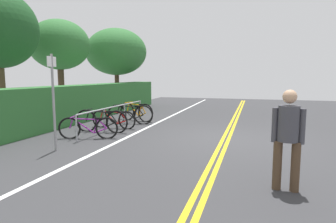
{
  "coord_description": "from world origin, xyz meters",
  "views": [
    {
      "loc": [
        -8.33,
        -0.74,
        1.83
      ],
      "look_at": [
        0.01,
        1.78,
        0.74
      ],
      "focal_mm": 30.55,
      "sensor_mm": 36.0,
      "label": 1
    }
  ],
  "objects_px": {
    "bicycle_4": "(136,112)",
    "bicycle_2": "(113,119)",
    "bicycle_3": "(130,114)",
    "tree_extra": "(116,52)",
    "bike_rack": "(115,111)",
    "pedestrian": "(288,134)",
    "tree_far_right": "(59,45)",
    "bicycle_0": "(88,128)",
    "sign_post_near": "(53,94)",
    "bicycle_1": "(101,121)"
  },
  "relations": [
    {
      "from": "bicycle_2",
      "to": "bicycle_3",
      "type": "height_order",
      "value": "bicycle_3"
    },
    {
      "from": "tree_extra",
      "to": "bicycle_0",
      "type": "bearing_deg",
      "value": -158.6
    },
    {
      "from": "bicycle_3",
      "to": "tree_extra",
      "type": "height_order",
      "value": "tree_extra"
    },
    {
      "from": "bicycle_4",
      "to": "tree_far_right",
      "type": "relative_size",
      "value": 0.38
    },
    {
      "from": "bike_rack",
      "to": "bicycle_2",
      "type": "height_order",
      "value": "bike_rack"
    },
    {
      "from": "bicycle_4",
      "to": "bicycle_3",
      "type": "bearing_deg",
      "value": -174.13
    },
    {
      "from": "tree_extra",
      "to": "sign_post_near",
      "type": "bearing_deg",
      "value": -161.61
    },
    {
      "from": "bicycle_0",
      "to": "tree_extra",
      "type": "distance_m",
      "value": 9.36
    },
    {
      "from": "tree_far_right",
      "to": "sign_post_near",
      "type": "bearing_deg",
      "value": -144.29
    },
    {
      "from": "bicycle_3",
      "to": "bicycle_4",
      "type": "distance_m",
      "value": 0.78
    },
    {
      "from": "bicycle_0",
      "to": "bicycle_3",
      "type": "distance_m",
      "value": 2.75
    },
    {
      "from": "pedestrian",
      "to": "tree_far_right",
      "type": "xyz_separation_m",
      "value": [
        6.79,
        9.31,
        2.32
      ]
    },
    {
      "from": "bicycle_0",
      "to": "bicycle_2",
      "type": "relative_size",
      "value": 0.98
    },
    {
      "from": "bicycle_0",
      "to": "pedestrian",
      "type": "bearing_deg",
      "value": -115.26
    },
    {
      "from": "bike_rack",
      "to": "bicycle_4",
      "type": "distance_m",
      "value": 1.74
    },
    {
      "from": "sign_post_near",
      "to": "pedestrian",
      "type": "bearing_deg",
      "value": -100.98
    },
    {
      "from": "bicycle_0",
      "to": "bicycle_4",
      "type": "bearing_deg",
      "value": -0.14
    },
    {
      "from": "bicycle_1",
      "to": "bicycle_2",
      "type": "xyz_separation_m",
      "value": [
        0.77,
        -0.03,
        -0.05
      ]
    },
    {
      "from": "bike_rack",
      "to": "bicycle_0",
      "type": "relative_size",
      "value": 2.75
    },
    {
      "from": "bike_rack",
      "to": "bicycle_3",
      "type": "relative_size",
      "value": 2.57
    },
    {
      "from": "bike_rack",
      "to": "pedestrian",
      "type": "relative_size",
      "value": 2.87
    },
    {
      "from": "bicycle_4",
      "to": "sign_post_near",
      "type": "height_order",
      "value": "sign_post_near"
    },
    {
      "from": "bike_rack",
      "to": "bicycle_2",
      "type": "relative_size",
      "value": 2.7
    },
    {
      "from": "bicycle_4",
      "to": "bicycle_2",
      "type": "bearing_deg",
      "value": 176.85
    },
    {
      "from": "bicycle_3",
      "to": "sign_post_near",
      "type": "distance_m",
      "value": 4.3
    },
    {
      "from": "bicycle_4",
      "to": "tree_extra",
      "type": "bearing_deg",
      "value": 34.37
    },
    {
      "from": "bicycle_3",
      "to": "bicycle_2",
      "type": "bearing_deg",
      "value": 170.07
    },
    {
      "from": "bicycle_2",
      "to": "tree_far_right",
      "type": "bearing_deg",
      "value": 57.2
    },
    {
      "from": "bicycle_1",
      "to": "bicycle_4",
      "type": "bearing_deg",
      "value": -2.97
    },
    {
      "from": "bicycle_2",
      "to": "bicycle_4",
      "type": "distance_m",
      "value": 1.79
    },
    {
      "from": "bicycle_4",
      "to": "sign_post_near",
      "type": "bearing_deg",
      "value": 179.67
    },
    {
      "from": "pedestrian",
      "to": "tree_far_right",
      "type": "distance_m",
      "value": 11.76
    },
    {
      "from": "bike_rack",
      "to": "bicycle_3",
      "type": "xyz_separation_m",
      "value": [
        0.95,
        -0.14,
        -0.22
      ]
    },
    {
      "from": "bicycle_0",
      "to": "bicycle_3",
      "type": "relative_size",
      "value": 0.93
    },
    {
      "from": "bike_rack",
      "to": "tree_far_right",
      "type": "xyz_separation_m",
      "value": [
        2.57,
        4.13,
        2.66
      ]
    },
    {
      "from": "bicycle_3",
      "to": "sign_post_near",
      "type": "height_order",
      "value": "sign_post_near"
    },
    {
      "from": "bicycle_3",
      "to": "bicycle_4",
      "type": "relative_size",
      "value": 1.08
    },
    {
      "from": "bicycle_2",
      "to": "pedestrian",
      "type": "bearing_deg",
      "value": -128.51
    },
    {
      "from": "tree_far_right",
      "to": "bike_rack",
      "type": "bearing_deg",
      "value": -121.93
    },
    {
      "from": "bicycle_4",
      "to": "bicycle_0",
      "type": "bearing_deg",
      "value": 179.86
    },
    {
      "from": "pedestrian",
      "to": "sign_post_near",
      "type": "relative_size",
      "value": 0.69
    },
    {
      "from": "bike_rack",
      "to": "bicycle_4",
      "type": "relative_size",
      "value": 2.77
    },
    {
      "from": "bicycle_2",
      "to": "sign_post_near",
      "type": "relative_size",
      "value": 0.73
    },
    {
      "from": "pedestrian",
      "to": "tree_extra",
      "type": "distance_m",
      "value": 13.78
    },
    {
      "from": "bicycle_1",
      "to": "bicycle_4",
      "type": "relative_size",
      "value": 1.1
    },
    {
      "from": "bicycle_0",
      "to": "sign_post_near",
      "type": "height_order",
      "value": "sign_post_near"
    },
    {
      "from": "sign_post_near",
      "to": "tree_extra",
      "type": "distance_m",
      "value": 10.38
    },
    {
      "from": "bicycle_0",
      "to": "tree_far_right",
      "type": "height_order",
      "value": "tree_far_right"
    },
    {
      "from": "bicycle_1",
      "to": "bicycle_2",
      "type": "height_order",
      "value": "bicycle_1"
    },
    {
      "from": "bicycle_3",
      "to": "tree_far_right",
      "type": "height_order",
      "value": "tree_far_right"
    }
  ]
}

